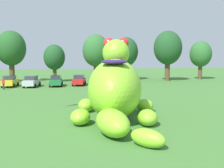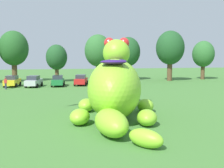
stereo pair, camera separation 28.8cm
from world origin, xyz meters
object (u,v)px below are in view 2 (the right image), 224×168
object	(u,v)px
spectator_near_inflatable	(6,83)
spectator_mid_field	(111,97)
car_yellow	(12,81)
car_silver	(34,81)
car_red	(81,80)
giant_inflatable_creature	(115,88)
car_green	(58,81)

from	to	relation	value
spectator_near_inflatable	spectator_mid_field	xyz separation A→B (m)	(12.19, -15.49, 0.00)
car_yellow	spectator_near_inflatable	bearing A→B (deg)	-95.99
car_silver	spectator_near_inflatable	size ratio (longest dim) A/B	2.55
car_yellow	car_silver	xyz separation A→B (m)	(3.29, -1.04, 0.00)
car_silver	car_red	world-z (taller)	same
spectator_mid_field	giant_inflatable_creature	bearing A→B (deg)	-97.71
car_silver	car_red	bearing A→B (deg)	6.41
car_green	car_yellow	bearing A→B (deg)	173.34
spectator_mid_field	car_green	bearing A→B (deg)	105.11
spectator_mid_field	car_silver	bearing A→B (deg)	115.56
car_silver	car_green	size ratio (longest dim) A/B	1.03
giant_inflatable_creature	spectator_mid_field	bearing A→B (deg)	82.29
car_silver	spectator_mid_field	xyz separation A→B (m)	(8.54, -17.86, -0.01)
spectator_mid_field	car_yellow	bearing A→B (deg)	122.06
giant_inflatable_creature	car_yellow	world-z (taller)	giant_inflatable_creature
car_red	car_green	bearing A→B (deg)	-170.70
giant_inflatable_creature	car_silver	bearing A→B (deg)	109.32
giant_inflatable_creature	car_yellow	distance (m)	26.14
giant_inflatable_creature	car_silver	xyz separation A→B (m)	(-7.91, 22.54, -1.46)
car_red	spectator_mid_field	distance (m)	18.72
giant_inflatable_creature	spectator_mid_field	world-z (taller)	giant_inflatable_creature
car_silver	car_red	size ratio (longest dim) A/B	1.00
car_green	car_silver	bearing A→B (deg)	-176.50
car_green	spectator_near_inflatable	xyz separation A→B (m)	(-7.30, -2.59, -0.01)
car_silver	car_green	distance (m)	3.66
car_red	giant_inflatable_creature	bearing A→B (deg)	-88.55
giant_inflatable_creature	spectator_near_inflatable	xyz separation A→B (m)	(-11.55, 20.18, -1.47)
giant_inflatable_creature	spectator_near_inflatable	distance (m)	23.30
spectator_near_inflatable	car_yellow	bearing A→B (deg)	84.01
car_red	spectator_mid_field	bearing A→B (deg)	-86.24
car_yellow	car_silver	distance (m)	3.45
car_green	spectator_near_inflatable	world-z (taller)	car_green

